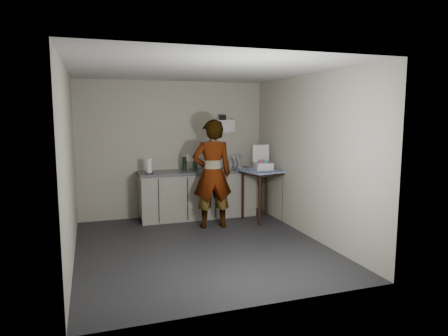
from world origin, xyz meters
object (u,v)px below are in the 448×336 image
object	(u,v)px
standing_man	(212,174)
paper_towel	(149,167)
side_table	(263,176)
dark_bottle	(184,164)
soap_bottle	(195,164)
soda_can	(195,168)
dish_rack	(234,166)
bakery_box	(263,164)
kitchen_counter	(198,195)

from	to	relation	value
standing_man	paper_towel	xyz separation A→B (m)	(-0.99, 0.65, 0.09)
side_table	dark_bottle	xyz separation A→B (m)	(-1.35, 0.62, 0.21)
paper_towel	dark_bottle	bearing A→B (deg)	10.03
side_table	soap_bottle	size ratio (longest dim) A/B	3.63
side_table	dark_bottle	size ratio (longest dim) A/B	3.54
side_table	standing_man	xyz separation A→B (m)	(-1.03, -0.15, 0.11)
soap_bottle	dark_bottle	world-z (taller)	dark_bottle
soda_can	dish_rack	world-z (taller)	dish_rack
soap_bottle	bakery_box	bearing A→B (deg)	-23.56
soda_can	kitchen_counter	bearing A→B (deg)	34.38
soap_bottle	soda_can	size ratio (longest dim) A/B	2.26
standing_man	soap_bottle	world-z (taller)	standing_man
paper_towel	kitchen_counter	bearing A→B (deg)	6.38
kitchen_counter	dish_rack	distance (m)	0.91
kitchen_counter	side_table	distance (m)	1.32
side_table	soda_can	bearing A→B (deg)	142.12
standing_man	bakery_box	distance (m)	1.07
soap_bottle	dark_bottle	bearing A→B (deg)	160.92
dark_bottle	paper_towel	distance (m)	0.69
soap_bottle	bakery_box	world-z (taller)	bakery_box
soda_can	dish_rack	bearing A→B (deg)	1.44
side_table	standing_man	world-z (taller)	standing_man
soap_bottle	dish_rack	xyz separation A→B (m)	(0.79, 0.03, -0.07)
soda_can	dark_bottle	world-z (taller)	dark_bottle
side_table	soap_bottle	world-z (taller)	soap_bottle
dark_bottle	paper_towel	size ratio (longest dim) A/B	1.00
paper_towel	dish_rack	distance (m)	1.67
kitchen_counter	bakery_box	world-z (taller)	bakery_box
soap_bottle	dark_bottle	distance (m)	0.20
kitchen_counter	standing_man	size ratio (longest dim) A/B	1.19
paper_towel	soap_bottle	bearing A→B (deg)	3.56
side_table	bakery_box	size ratio (longest dim) A/B	2.14
dish_rack	soap_bottle	bearing A→B (deg)	-177.96
standing_man	dish_rack	xyz separation A→B (m)	(0.67, 0.73, 0.03)
soap_bottle	bakery_box	size ratio (longest dim) A/B	0.59
dark_bottle	bakery_box	size ratio (longest dim) A/B	0.61
soda_can	paper_towel	world-z (taller)	paper_towel
dish_rack	paper_towel	bearing A→B (deg)	-177.16
side_table	soda_can	world-z (taller)	soda_can
soap_bottle	side_table	bearing A→B (deg)	-25.56
soda_can	soap_bottle	bearing A→B (deg)	-77.63
paper_towel	side_table	bearing A→B (deg)	-13.84
kitchen_counter	side_table	size ratio (longest dim) A/B	2.34
soda_can	bakery_box	world-z (taller)	bakery_box
standing_man	dish_rack	world-z (taller)	standing_man
dish_rack	dark_bottle	bearing A→B (deg)	177.80
standing_man	bakery_box	size ratio (longest dim) A/B	4.23
side_table	kitchen_counter	bearing A→B (deg)	139.21
kitchen_counter	soda_can	xyz separation A→B (m)	(-0.06, -0.04, 0.54)
paper_towel	dish_rack	size ratio (longest dim) A/B	0.68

